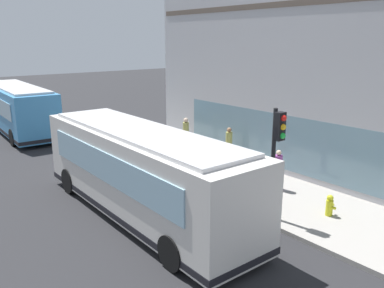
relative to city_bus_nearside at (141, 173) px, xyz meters
The scene contains 12 objects.
ground 1.65m from the city_bus_nearside, 78.27° to the right, with size 120.00×120.00×0.00m, color #262628.
sidewalk_curb 5.08m from the city_bus_nearside, ahead, with size 4.24×40.00×0.15m, color #9E9991.
building_corner 12.77m from the city_bus_nearside, ahead, with size 9.54×17.65×13.32m.
city_bus_nearside is the anchor object (origin of this frame).
city_bus_far_down_street 15.95m from the city_bus_nearside, 87.99° to the left, with size 3.02×10.15×3.07m.
traffic_light_near_corner 4.63m from the city_bus_nearside, 46.50° to the right, with size 0.32×0.49×3.71m.
fire_hydrant 6.48m from the city_bus_nearside, 42.16° to the right, with size 0.35×0.35×0.74m.
pedestrian_near_hydrant 7.71m from the city_bus_nearside, 40.44° to the left, with size 0.32×0.32×1.83m.
pedestrian_by_light_pole 5.21m from the city_bus_nearside, 34.12° to the left, with size 0.32×0.32×1.57m.
pedestrian_near_building_entrance 5.58m from the city_bus_nearside, 16.51° to the right, with size 0.32×0.32×1.61m.
pedestrian_walking_along_curb 6.75m from the city_bus_nearside, 19.52° to the left, with size 0.32×0.32×1.71m.
newspaper_vending_box 4.35m from the city_bus_nearside, 25.53° to the left, with size 0.44×0.43×0.90m.
Camera 1 is at (-6.80, -10.48, 5.94)m, focal length 37.17 mm.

